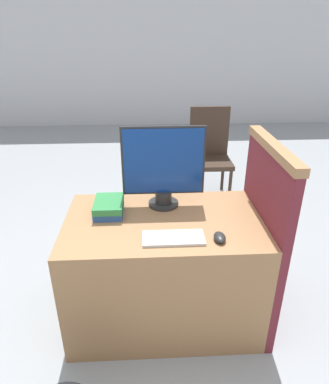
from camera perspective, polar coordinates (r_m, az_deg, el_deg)
ground_plane at (r=2.27m, az=0.35°, el=-25.96°), size 20.00×20.00×0.00m
wall_back at (r=6.85m, az=-2.57°, el=22.64°), size 12.00×0.06×2.80m
desk at (r=2.27m, az=-0.20°, el=-12.72°), size 1.19×0.74×0.74m
carrel_divider at (r=2.25m, az=15.85°, el=-6.76°), size 0.07×0.76×1.21m
monitor at (r=2.12m, az=-0.18°, el=4.02°), size 0.51×0.19×0.52m
keyboard at (r=1.88m, az=1.51°, el=-7.69°), size 0.34×0.15×0.02m
mouse at (r=1.89m, az=9.19°, el=-7.46°), size 0.06×0.10×0.04m
book_stack at (r=2.14m, az=-9.26°, el=-2.43°), size 0.18×0.25×0.08m
far_chair at (r=3.89m, az=7.59°, el=6.98°), size 0.44×0.44×1.00m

